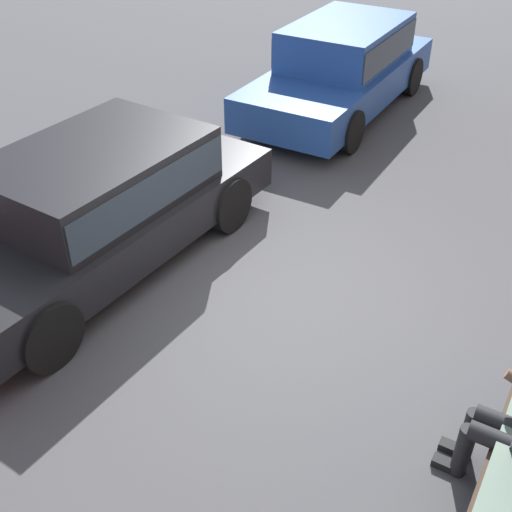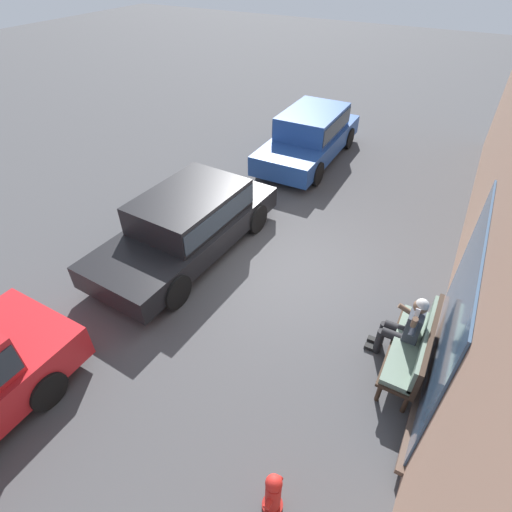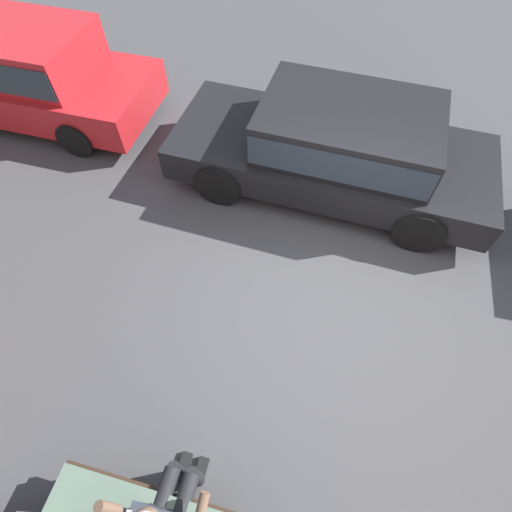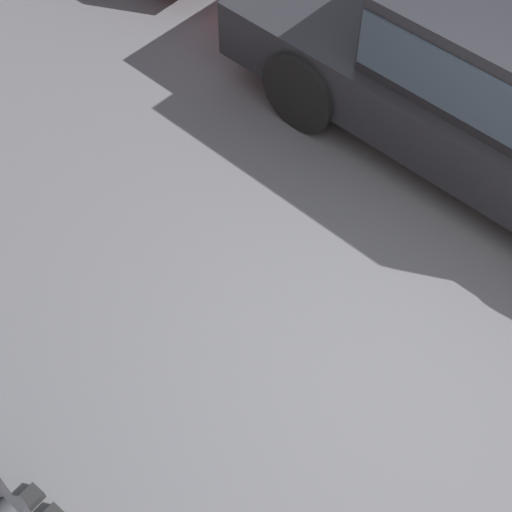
% 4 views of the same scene
% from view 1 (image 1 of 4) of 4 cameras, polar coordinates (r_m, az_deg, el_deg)
% --- Properties ---
extents(ground_plane, '(60.00, 60.00, 0.00)m').
position_cam_1_polar(ground_plane, '(6.91, 1.34, -3.70)').
color(ground_plane, '#424244').
extents(parked_car_near, '(4.51, 1.87, 1.46)m').
position_cam_1_polar(parked_car_near, '(11.31, 7.69, 16.57)').
color(parked_car_near, '#23478E').
rests_on(parked_car_near, ground_plane).
extents(parked_car_mid, '(4.69, 2.12, 1.37)m').
position_cam_1_polar(parked_car_mid, '(7.31, -14.18, 4.74)').
color(parked_car_mid, black).
rests_on(parked_car_mid, ground_plane).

